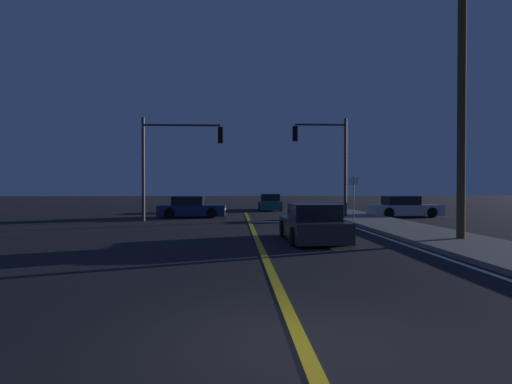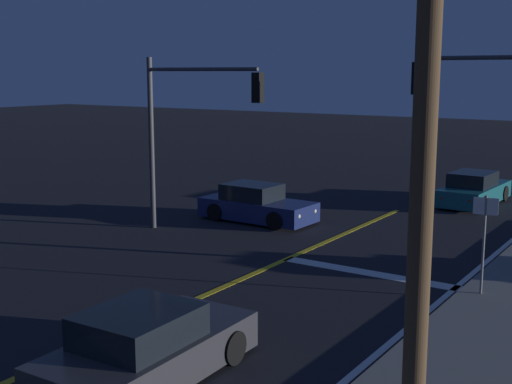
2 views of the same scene
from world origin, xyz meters
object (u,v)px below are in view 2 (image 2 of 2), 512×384
Objects in this scene: car_distant_tail_charcoal at (147,349)px; traffic_signal_near_right at (487,121)px; street_sign_corner at (484,230)px; utility_pole_right at (428,44)px; car_mid_block_teal at (474,190)px; traffic_signal_far_left at (189,116)px; car_following_oncoming_navy at (256,205)px.

traffic_signal_near_right reaches higher than car_distant_tail_charcoal.
utility_pole_right is at bearing -80.42° from street_sign_corner.
traffic_signal_far_left is (-6.38, -10.40, 3.33)m from car_mid_block_teal.
car_distant_tail_charcoal is 11.28m from traffic_signal_near_right.
car_following_oncoming_navy is 10.19m from street_sign_corner.
utility_pole_right is (10.59, -12.55, 5.04)m from car_following_oncoming_navy.
car_following_oncoming_navy is 9.16m from traffic_signal_near_right.
car_mid_block_teal is 1.79× the size of street_sign_corner.
street_sign_corner is at bearing 99.58° from utility_pole_right.
street_sign_corner is at bearing -71.00° from car_mid_block_teal.
car_mid_block_teal is at bearing 88.39° from car_distant_tail_charcoal.
car_following_oncoming_navy is at bearing -9.88° from traffic_signal_near_right.
traffic_signal_far_left is 0.54× the size of utility_pole_right.
car_distant_tail_charcoal is 19.37m from car_mid_block_teal.
car_distant_tail_charcoal is 0.70× the size of traffic_signal_near_right.
street_sign_corner reaches higher than car_mid_block_teal.
traffic_signal_near_right is at bearing 106.34° from street_sign_corner.
traffic_signal_far_left is 2.32× the size of street_sign_corner.
traffic_signal_far_left is at bearing 123.68° from car_distant_tail_charcoal.
car_distant_tail_charcoal is 0.95× the size of car_mid_block_teal.
car_mid_block_teal is 10.01m from traffic_signal_near_right.
traffic_signal_near_right is 2.43× the size of street_sign_corner.
utility_pole_right is at bearing 41.53° from car_following_oncoming_navy.
car_distant_tail_charcoal is at bearing -115.82° from street_sign_corner.
utility_pole_right is at bearing -73.91° from car_mid_block_teal.
street_sign_corner reaches higher than car_distant_tail_charcoal.
utility_pole_right reaches higher than street_sign_corner.
car_mid_block_teal is at bearing 106.76° from street_sign_corner.
car_mid_block_teal is 21.30m from utility_pole_right.
street_sign_corner is (-1.40, 8.29, -3.94)m from utility_pole_right.
car_distant_tail_charcoal is at bearing 26.45° from car_following_oncoming_navy.
car_mid_block_teal is 12.65m from traffic_signal_far_left.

